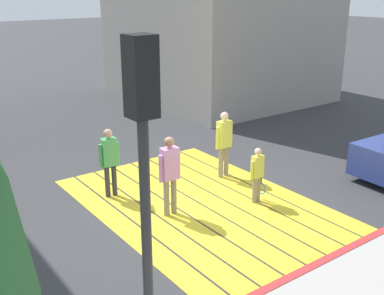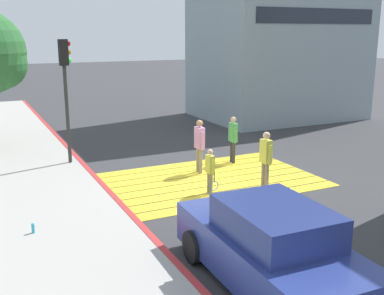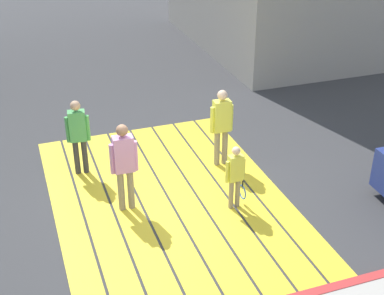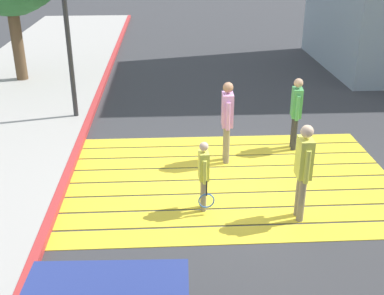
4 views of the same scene
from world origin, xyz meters
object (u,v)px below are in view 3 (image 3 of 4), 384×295
at_px(pedestrian_adult_lead, 78,132).
at_px(pedestrian_child_with_racket, 236,174).
at_px(pedestrian_adult_side, 124,162).
at_px(pedestrian_adult_trailing, 222,122).

relative_size(pedestrian_adult_lead, pedestrian_child_with_racket, 1.26).
xyz_separation_m(pedestrian_adult_lead, pedestrian_adult_side, (-1.60, -0.58, 0.07)).
distance_m(pedestrian_adult_lead, pedestrian_child_with_racket, 3.36).
bearing_deg(pedestrian_adult_side, pedestrian_adult_trailing, -66.95).
height_order(pedestrian_adult_lead, pedestrian_child_with_racket, pedestrian_adult_lead).
xyz_separation_m(pedestrian_adult_lead, pedestrian_child_with_racket, (-2.22, -2.51, -0.22)).
bearing_deg(pedestrian_adult_trailing, pedestrian_adult_side, 113.05).
distance_m(pedestrian_adult_trailing, pedestrian_child_with_racket, 1.67).
relative_size(pedestrian_adult_lead, pedestrian_adult_side, 0.94).
height_order(pedestrian_adult_lead, pedestrian_adult_trailing, pedestrian_adult_trailing).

